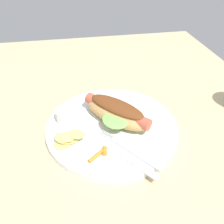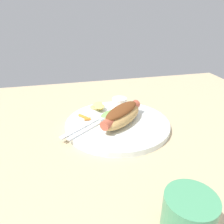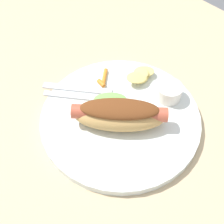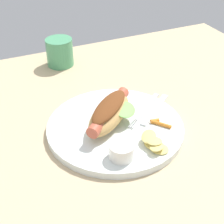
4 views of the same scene
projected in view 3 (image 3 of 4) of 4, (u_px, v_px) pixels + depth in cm
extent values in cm
cube|color=tan|center=(119.00, 131.00, 61.92)|extent=(120.00, 90.00, 1.80)
cylinder|color=white|center=(120.00, 119.00, 61.48)|extent=(30.13, 30.13, 1.60)
ellipsoid|color=tan|center=(120.00, 118.00, 57.79)|extent=(16.40, 15.74, 4.57)
cylinder|color=#C1563D|center=(120.00, 115.00, 57.15)|extent=(14.37, 13.43, 2.64)
ellipsoid|color=brown|center=(121.00, 111.00, 56.20)|extent=(13.52, 12.91, 2.04)
ellipsoid|color=#7FC65B|center=(110.00, 99.00, 59.25)|extent=(7.31, 7.37, 1.82)
cylinder|color=white|center=(169.00, 92.00, 62.48)|extent=(4.88, 4.88, 3.07)
cube|color=silver|center=(74.00, 96.00, 63.57)|extent=(10.44, 8.42, 0.40)
cube|color=silver|center=(113.00, 102.00, 62.68)|extent=(2.72, 2.19, 0.40)
cube|color=silver|center=(113.00, 100.00, 62.95)|extent=(2.72, 2.19, 0.40)
cube|color=silver|center=(114.00, 98.00, 63.22)|extent=(2.72, 2.19, 0.40)
cube|color=silver|center=(76.00, 89.00, 64.66)|extent=(11.91, 9.61, 0.36)
ellipsoid|color=#E2CD70|center=(142.00, 73.00, 67.33)|extent=(4.98, 5.13, 0.50)
ellipsoid|color=#E2CD70|center=(140.00, 77.00, 66.11)|extent=(3.26, 3.80, 0.73)
ellipsoid|color=#E2CD70|center=(146.00, 71.00, 66.33)|extent=(4.44, 4.28, 0.90)
ellipsoid|color=#E2CD70|center=(137.00, 78.00, 64.67)|extent=(4.92, 5.20, 1.09)
ellipsoid|color=#E2CD70|center=(141.00, 73.00, 65.57)|extent=(3.95, 3.83, 0.74)
cylinder|color=orange|center=(105.00, 77.00, 66.43)|extent=(3.17, 3.77, 0.79)
cylinder|color=orange|center=(101.00, 83.00, 65.30)|extent=(1.97, 1.13, 0.91)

